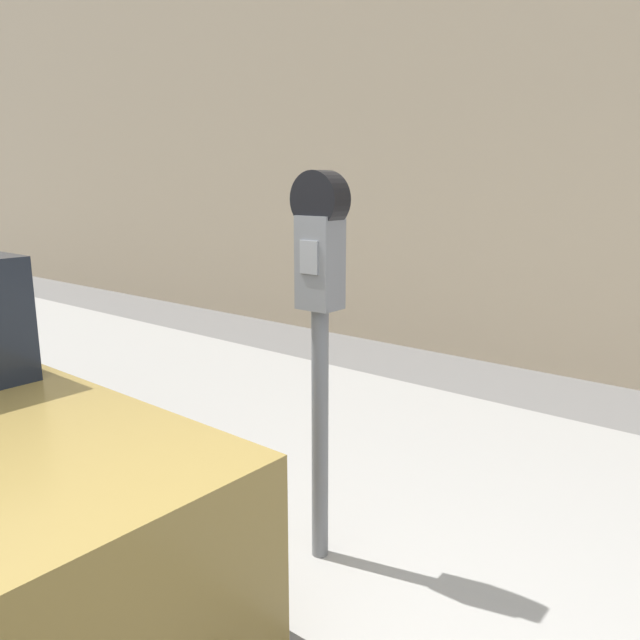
{
  "coord_description": "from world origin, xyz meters",
  "views": [
    {
      "loc": [
        1.05,
        -0.7,
        1.75
      ],
      "look_at": [
        -0.51,
        1.25,
        1.19
      ],
      "focal_mm": 35.0,
      "sensor_mm": 36.0,
      "label": 1
    }
  ],
  "objects": [
    {
      "name": "sidewalk",
      "position": [
        0.0,
        2.2,
        0.06
      ],
      "size": [
        24.0,
        2.8,
        0.11
      ],
      "color": "#9E9B96",
      "rests_on": "ground_plane"
    },
    {
      "name": "parking_meter",
      "position": [
        -0.51,
        1.25,
        1.27
      ],
      "size": [
        0.23,
        0.14,
        1.67
      ],
      "color": "slate",
      "rests_on": "sidewalk"
    }
  ]
}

